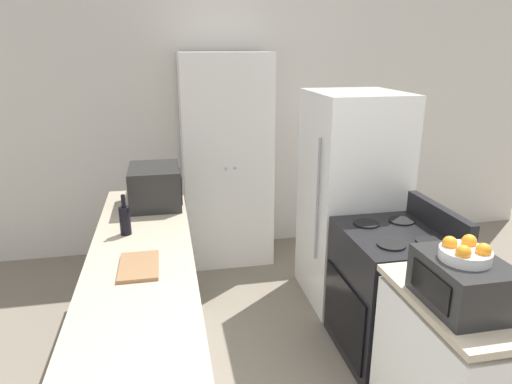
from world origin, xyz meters
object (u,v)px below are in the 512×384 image
(microwave, at_px, (155,186))
(toaster_oven, at_px, (462,282))
(wine_bottle, at_px, (125,220))
(fruit_bowl, at_px, (465,252))
(refrigerator, at_px, (351,200))
(stove, at_px, (391,293))
(pantry_cabinet, at_px, (226,161))

(microwave, bearing_deg, toaster_oven, -51.10)
(wine_bottle, xyz_separation_m, fruit_bowl, (1.56, -1.17, 0.17))
(wine_bottle, xyz_separation_m, toaster_oven, (1.57, -1.17, 0.02))
(refrigerator, xyz_separation_m, fruit_bowl, (-0.16, -1.64, 0.30))
(stove, height_order, fruit_bowl, fruit_bowl)
(pantry_cabinet, height_order, fruit_bowl, pantry_cabinet)
(pantry_cabinet, relative_size, fruit_bowl, 8.82)
(refrigerator, relative_size, wine_bottle, 6.49)
(pantry_cabinet, distance_m, fruit_bowl, 2.70)
(pantry_cabinet, xyz_separation_m, refrigerator, (0.88, -0.95, -0.14))
(refrigerator, bearing_deg, microwave, 176.98)
(toaster_oven, bearing_deg, pantry_cabinet, 105.81)
(microwave, relative_size, toaster_oven, 1.09)
(refrigerator, height_order, wine_bottle, refrigerator)
(stove, distance_m, fruit_bowl, 1.11)
(pantry_cabinet, xyz_separation_m, microwave, (-0.65, -0.87, 0.04))
(stove, height_order, microwave, microwave)
(pantry_cabinet, relative_size, stove, 1.89)
(pantry_cabinet, bearing_deg, wine_bottle, -120.59)
(fruit_bowl, bearing_deg, wine_bottle, 143.16)
(stove, bearing_deg, wine_bottle, 169.23)
(pantry_cabinet, distance_m, toaster_oven, 2.69)
(stove, distance_m, toaster_oven, 1.02)
(stove, relative_size, microwave, 2.26)
(pantry_cabinet, relative_size, refrigerator, 1.16)
(stove, xyz_separation_m, microwave, (-1.52, 0.87, 0.59))
(refrigerator, bearing_deg, pantry_cabinet, 132.79)
(wine_bottle, relative_size, fruit_bowl, 1.17)
(fruit_bowl, bearing_deg, microwave, 128.71)
(fruit_bowl, bearing_deg, stove, 80.57)
(stove, bearing_deg, fruit_bowl, -99.43)
(microwave, bearing_deg, stove, -29.83)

